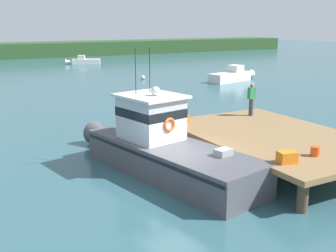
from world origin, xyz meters
The scene contains 10 objects.
ground_plane centered at (0.00, 0.00, 0.00)m, with size 200.00×200.00×0.00m, color #2D5660.
dock centered at (4.80, 0.00, 1.07)m, with size 6.00×9.00×1.20m.
main_fishing_boat centered at (0.09, 1.26, 1.01)m, with size 4.06×9.97×4.80m.
crate_stack_near_edge centered at (2.60, -2.95, 1.39)m, with size 0.60×0.44×0.39m, color orange.
crate_single_far centered at (2.50, 3.69, 1.38)m, with size 0.60×0.44×0.36m, color orange.
bait_bucket centered at (4.00, -2.88, 1.37)m, with size 0.32×0.32×0.34m, color #E04C19.
deckhand_by_the_boat centered at (6.30, 3.30, 2.06)m, with size 0.36×0.22×1.63m.
moored_boat_far_left centered at (18.74, 20.84, 0.54)m, with size 6.30×2.78×1.58m.
moored_boat_outer_mooring centered at (11.17, 45.29, 0.42)m, with size 4.84×2.79×1.23m.
mooring_buoy_spare_mooring centered at (11.32, 26.29, 0.22)m, with size 0.43×0.43×0.43m, color silver.
Camera 1 is at (-7.26, -12.52, 5.75)m, focal length 44.41 mm.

